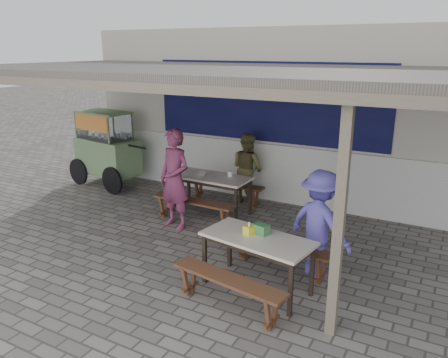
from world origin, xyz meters
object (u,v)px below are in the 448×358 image
patron_wall_side (247,168)px  condiment_bowl (202,174)px  bench_left_street (193,206)px  patron_right_table (320,224)px  bench_right_street (228,286)px  bench_right_wall (281,249)px  donation_box (261,229)px  condiment_jar (230,174)px  table_right (257,243)px  patron_street_side (175,179)px  tissue_box (249,230)px  vendor_cart (106,146)px  table_left (211,180)px  bench_left_wall (226,188)px

patron_wall_side → condiment_bowl: patron_wall_side is taller
bench_left_street → patron_right_table: 2.71m
bench_right_street → bench_right_wall: 1.27m
donation_box → condiment_jar: 2.71m
table_right → bench_right_wall: table_right is taller
patron_street_side → patron_right_table: patron_street_side is taller
patron_right_table → donation_box: bearing=70.2°
table_right → patron_street_side: 2.51m
bench_left_street → tissue_box: size_ratio=14.06×
vendor_cart → patron_street_side: size_ratio=1.24×
bench_right_wall → table_left: bearing=152.4°
donation_box → bench_right_wall: bearing=78.7°
donation_box → patron_wall_side: bearing=118.8°
bench_left_wall → patron_right_table: (2.55, -1.98, 0.43)m
patron_street_side → patron_wall_side: (0.56, 1.79, -0.16)m
condiment_bowl → table_right: bearing=-44.6°
table_right → bench_right_street: 0.72m
bench_right_street → vendor_cart: vendor_cart is taller
bench_right_wall → donation_box: (-0.10, -0.51, 0.48)m
tissue_box → condiment_bowl: tissue_box is taller
donation_box → condiment_jar: donation_box is taller
tissue_box → patron_right_table: bearing=45.3°
bench_left_street → table_right: size_ratio=1.07×
bench_left_street → bench_left_wall: (0.02, 1.22, 0.00)m
table_left → bench_left_wall: bearing=90.0°
condiment_jar → patron_wall_side: bearing=89.1°
patron_right_table → condiment_bowl: bearing=-3.4°
table_right → donation_box: donation_box is taller
bench_right_street → condiment_jar: 3.33m
bench_right_wall → bench_left_wall: bearing=142.7°
bench_right_wall → donation_box: bearing=-92.6°
bench_left_street → vendor_cart: size_ratio=0.74×
tissue_box → condiment_jar: 2.71m
patron_right_table → condiment_bowl: (-2.74, 1.34, 0.01)m
bench_left_wall → vendor_cart: size_ratio=0.74×
condiment_jar → tissue_box: bearing=-56.9°
bench_left_wall → tissue_box: bearing=-55.6°
table_right → patron_street_side: (-2.16, 1.25, 0.22)m
condiment_jar → donation_box: bearing=-53.5°
vendor_cart → patron_right_table: bearing=-9.9°
table_left → donation_box: bearing=-45.3°
patron_street_side → patron_wall_side: size_ratio=1.22×
bench_right_street → condiment_jar: (-1.52, 2.93, 0.46)m
bench_left_wall → patron_right_table: patron_right_table is taller
bench_right_wall → patron_wall_side: patron_wall_side is taller
tissue_box → condiment_bowl: bearing=133.9°
bench_right_wall → patron_wall_side: 2.97m
patron_right_table → bench_left_wall: bearing=-15.2°
bench_left_street → condiment_bowl: condiment_bowl is taller
table_left → patron_street_side: bearing=-102.1°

